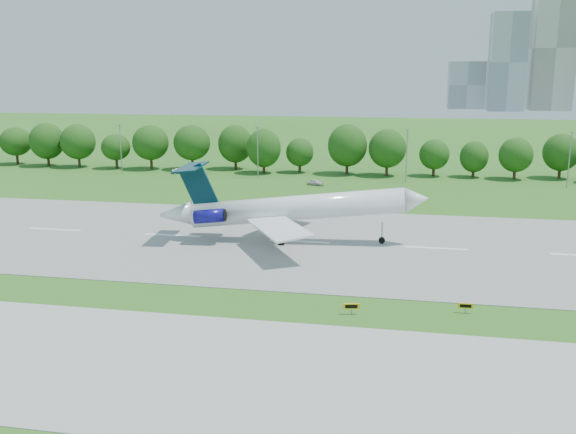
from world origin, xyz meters
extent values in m
plane|color=#27631A|center=(0.00, 0.00, 0.00)|extent=(600.00, 600.00, 0.00)
cube|color=gray|center=(0.00, 25.00, 0.04)|extent=(400.00, 45.00, 0.08)
cube|color=#ADADA8|center=(0.00, -18.00, 0.04)|extent=(400.00, 23.00, 0.08)
cylinder|color=#382314|center=(-60.00, 92.00, 1.80)|extent=(0.70, 0.70, 3.60)
sphere|color=#0F390E|center=(-60.00, 92.00, 6.20)|extent=(8.40, 8.40, 8.40)
cylinder|color=#382314|center=(-20.00, 92.00, 1.80)|extent=(0.70, 0.70, 3.60)
sphere|color=#0F390E|center=(-20.00, 92.00, 6.20)|extent=(8.40, 8.40, 8.40)
cylinder|color=#382314|center=(20.00, 92.00, 1.80)|extent=(0.70, 0.70, 3.60)
sphere|color=#0F390E|center=(20.00, 92.00, 6.20)|extent=(8.40, 8.40, 8.40)
cylinder|color=gray|center=(-55.00, 82.00, 6.00)|extent=(0.24, 0.24, 12.00)
cube|color=gray|center=(-55.00, 82.00, 12.10)|extent=(0.90, 0.25, 0.18)
cylinder|color=gray|center=(-20.00, 82.00, 6.00)|extent=(0.24, 0.24, 12.00)
cube|color=gray|center=(-20.00, 82.00, 12.10)|extent=(0.90, 0.25, 0.18)
cylinder|color=gray|center=(15.00, 82.00, 6.00)|extent=(0.24, 0.24, 12.00)
cube|color=gray|center=(15.00, 82.00, 12.10)|extent=(0.90, 0.25, 0.18)
cylinder|color=gray|center=(50.00, 82.00, 6.00)|extent=(0.24, 0.24, 12.00)
cube|color=gray|center=(50.00, 82.00, 12.10)|extent=(0.90, 0.25, 0.18)
cube|color=#B2B2B7|center=(75.00, 380.00, 31.00)|extent=(22.00, 22.00, 62.00)
cube|color=beige|center=(105.00, 395.00, 40.00)|extent=(26.00, 26.00, 80.00)
cube|color=#B2B2B7|center=(52.00, 405.00, 16.00)|extent=(24.00, 24.00, 32.00)
cylinder|color=white|center=(-0.39, 25.00, 5.20)|extent=(31.93, 6.59, 6.69)
cone|color=white|center=(16.98, 26.61, 6.88)|extent=(4.02, 4.00, 3.98)
cone|color=white|center=(-18.59, 23.31, 3.87)|extent=(5.69, 4.16, 4.14)
cube|color=white|center=(-1.59, 17.50, 3.97)|extent=(11.43, 14.44, 0.77)
cube|color=white|center=(-2.95, 32.15, 3.97)|extent=(9.55, 14.63, 0.77)
cube|color=#042634|center=(-15.03, 23.64, 8.15)|extent=(5.81, 1.06, 7.21)
cube|color=#042634|center=(-16.08, 23.55, 11.10)|extent=(4.27, 10.25, 0.55)
cylinder|color=navy|center=(-12.69, 21.12, 4.31)|extent=(4.75, 2.41, 2.41)
cylinder|color=navy|center=(-13.19, 26.56, 4.31)|extent=(4.75, 2.41, 2.41)
cylinder|color=gray|center=(12.17, 26.16, 1.98)|extent=(0.21, 0.21, 2.76)
cylinder|color=black|center=(12.17, 26.16, 0.60)|extent=(0.97, 0.40, 0.95)
cylinder|color=gray|center=(-2.27, 22.50, 1.98)|extent=(0.25, 0.25, 2.76)
cylinder|color=black|center=(-2.27, 22.50, 0.60)|extent=(1.19, 0.58, 1.16)
cylinder|color=gray|center=(-2.69, 27.11, 1.98)|extent=(0.25, 0.25, 2.76)
cylinder|color=black|center=(-2.69, 27.11, 0.60)|extent=(1.19, 0.58, 1.16)
cube|color=gray|center=(10.41, -2.89, 0.38)|extent=(0.13, 0.13, 0.75)
cube|color=#FFB90D|center=(10.41, -2.89, 0.91)|extent=(1.72, 0.53, 0.59)
cube|color=black|center=(10.43, -3.01, 0.91)|extent=(1.27, 0.28, 0.38)
cube|color=gray|center=(22.17, -0.27, 0.34)|extent=(0.10, 0.10, 0.68)
cube|color=#FFB90D|center=(22.17, -0.27, 0.82)|extent=(1.56, 0.24, 0.53)
cube|color=black|center=(22.17, -0.38, 0.82)|extent=(1.16, 0.07, 0.34)
imported|color=white|center=(-40.57, 84.58, 0.68)|extent=(4.37, 2.71, 1.36)
imported|color=beige|center=(-4.87, 74.30, 0.65)|extent=(4.13, 3.01, 1.31)
camera|label=1|loc=(15.77, -66.37, 24.83)|focal=40.00mm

